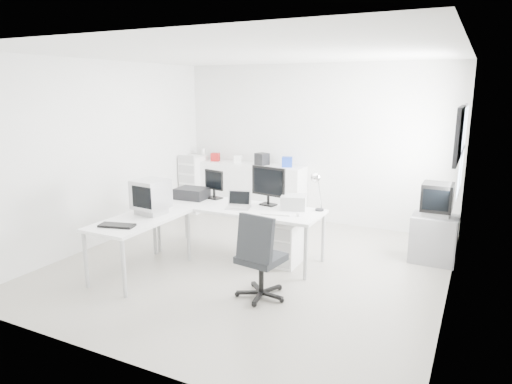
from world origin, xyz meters
The scene contains 30 objects.
floor centered at (0.00, 0.00, 0.00)m, with size 5.00×5.00×0.01m, color beige.
ceiling centered at (0.00, 0.00, 2.80)m, with size 5.00×5.00×0.01m, color white.
back_wall centered at (0.00, 2.50, 1.40)m, with size 5.00×0.02×2.80m, color silver.
left_wall centered at (-2.50, 0.00, 1.40)m, with size 0.02×5.00×2.80m, color silver.
right_wall centered at (2.50, 0.00, 1.40)m, with size 0.02×5.00×2.80m, color silver.
window centered at (2.48, 1.20, 1.60)m, with size 0.02×1.20×1.10m, color white, non-canonical shape.
wall_picture centered at (2.47, 0.10, 1.90)m, with size 0.04×0.90×0.60m, color black, non-canonical shape.
main_desk centered at (-0.30, 0.25, 0.38)m, with size 2.40×0.80×0.75m, color white, non-canonical shape.
side_desk centered at (-1.15, -0.85, 0.38)m, with size 0.70×1.40×0.75m, color white, non-canonical shape.
drawer_pedestal centered at (0.40, 0.30, 0.30)m, with size 0.40×0.50×0.60m, color white.
inkjet_printer centered at (-1.15, 0.35, 0.83)m, with size 0.46×0.35×0.16m, color black.
lcd_monitor_small centered at (-0.85, 0.50, 0.97)m, with size 0.35×0.20×0.43m, color black, non-canonical shape.
lcd_monitor_large centered at (0.05, 0.50, 1.03)m, with size 0.55×0.22×0.57m, color black, non-canonical shape.
laptop centered at (-0.25, 0.15, 0.87)m, with size 0.36×0.37×0.24m, color #B7B7BA, non-canonical shape.
white_keyboard centered at (0.35, 0.10, 0.76)m, with size 0.39×0.12×0.02m, color white.
white_mouse centered at (0.65, 0.15, 0.78)m, with size 0.06×0.06×0.06m, color white.
laser_printer centered at (0.45, 0.47, 0.85)m, with size 0.34×0.29×0.19m, color #A8A8A8.
desk_lamp centered at (0.80, 0.55, 0.99)m, with size 0.16×0.16×0.48m, color silver, non-canonical shape.
crt_monitor centered at (-1.15, -0.60, 0.97)m, with size 0.39×0.39×0.45m, color #B7B7BA, non-canonical shape.
black_keyboard centered at (-1.15, -1.25, 0.76)m, with size 0.43×0.17×0.03m, color black.
office_chair centered at (0.55, -0.77, 0.52)m, with size 0.61×0.61×1.05m, color #27292D, non-canonical shape.
tv_cabinet centered at (2.22, 1.31, 0.33)m, with size 0.60×0.49×0.66m, color gray.
crt_tv centered at (2.22, 1.31, 0.88)m, with size 0.50×0.48×0.45m, color black, non-canonical shape.
sideboard centered at (-1.09, 2.24, 0.50)m, with size 2.01×0.50×1.00m, color white.
clutter_box_a centered at (-1.89, 2.24, 1.08)m, with size 0.15×0.14×0.15m, color maroon.
clutter_box_b centered at (-1.39, 2.24, 1.07)m, with size 0.14×0.12×0.14m, color white.
clutter_box_c centered at (-0.89, 2.24, 1.11)m, with size 0.21×0.20×0.21m, color black.
clutter_box_d centered at (-0.39, 2.24, 1.09)m, with size 0.18×0.16×0.18m, color #1737A4.
clutter_bottle centered at (-2.19, 2.28, 1.11)m, with size 0.07×0.07×0.22m, color white.
filing_cabinet centered at (-2.28, 2.04, 0.55)m, with size 0.38×0.46×1.10m, color white.
Camera 1 is at (2.70, -5.22, 2.39)m, focal length 32.00 mm.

